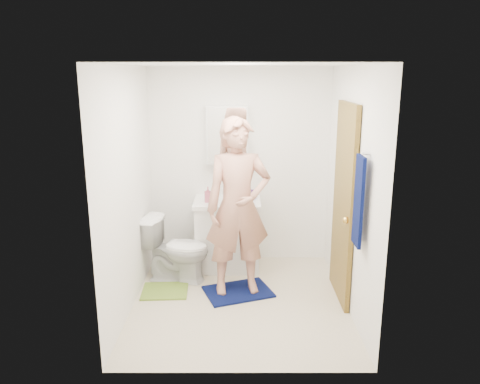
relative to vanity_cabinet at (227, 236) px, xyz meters
name	(u,v)px	position (x,y,z in m)	size (l,w,h in m)	color
floor	(240,302)	(0.15, -0.91, -0.41)	(2.20, 2.40, 0.02)	beige
ceiling	(240,63)	(0.15, -0.91, 2.01)	(2.20, 2.40, 0.02)	white
wall_back	(240,167)	(0.15, 0.30, 0.80)	(2.20, 0.02, 2.40)	white
wall_front	(240,231)	(0.15, -2.12, 0.80)	(2.20, 0.02, 2.40)	white
wall_left	(127,191)	(-0.96, -0.91, 0.80)	(0.02, 2.40, 2.40)	white
wall_right	(352,191)	(1.26, -0.91, 0.80)	(0.02, 2.40, 2.40)	white
vanity_cabinet	(227,236)	(0.00, 0.00, 0.00)	(0.75, 0.55, 0.80)	white
countertop	(227,202)	(0.00, 0.00, 0.43)	(0.79, 0.59, 0.05)	white
sink_basin	(227,201)	(0.00, 0.00, 0.44)	(0.40, 0.40, 0.03)	white
faucet	(228,192)	(0.00, 0.18, 0.51)	(0.03, 0.03, 0.12)	silver
medicine_cabinet	(227,135)	(0.00, 0.22, 1.20)	(0.50, 0.12, 0.70)	white
mirror_panel	(227,136)	(0.00, 0.16, 1.20)	(0.46, 0.01, 0.66)	white
door	(343,204)	(1.22, -0.76, 0.62)	(0.05, 0.80, 2.05)	brown
door_knob	(346,220)	(1.18, -1.08, 0.55)	(0.07, 0.07, 0.07)	gold
towel	(359,201)	(1.18, -1.48, 0.85)	(0.03, 0.24, 0.80)	#060E3F
towel_hook	(367,153)	(1.22, -1.48, 1.27)	(0.02, 0.02, 0.06)	silver
toilet	(177,249)	(-0.57, -0.37, -0.03)	(0.42, 0.73, 0.75)	white
bath_mat	(238,292)	(0.13, -0.71, -0.39)	(0.69, 0.50, 0.02)	#060E3F
green_rug	(165,291)	(-0.67, -0.69, -0.39)	(0.49, 0.42, 0.02)	olive
soap_dispenser	(208,194)	(-0.22, -0.07, 0.54)	(0.08, 0.08, 0.18)	#B8566D
toothbrush_cup	(252,194)	(0.30, 0.08, 0.50)	(0.12, 0.12, 0.10)	#743F8C
man	(238,207)	(0.13, -0.69, 0.56)	(0.69, 0.45, 1.88)	tan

